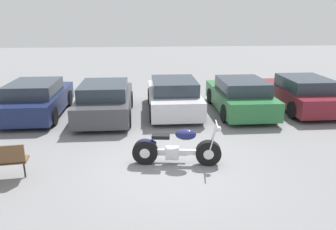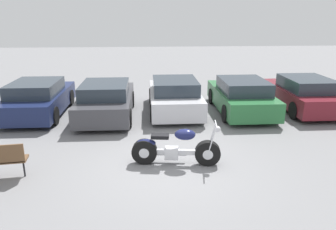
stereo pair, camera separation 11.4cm
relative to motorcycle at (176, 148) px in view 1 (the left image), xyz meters
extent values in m
plane|color=slate|center=(-0.12, -0.12, -0.43)|extent=(60.00, 60.00, 0.00)
cylinder|color=black|center=(0.81, -0.11, -0.10)|extent=(0.66, 0.28, 0.64)
cylinder|color=silver|center=(0.81, -0.11, -0.10)|extent=(0.28, 0.25, 0.26)
cylinder|color=black|center=(-0.77, 0.09, -0.10)|extent=(0.66, 0.28, 0.64)
cylinder|color=silver|center=(-0.77, 0.09, -0.10)|extent=(0.28, 0.25, 0.26)
cube|color=silver|center=(0.02, -0.01, -0.09)|extent=(1.22, 0.26, 0.12)
cube|color=silver|center=(-0.09, 0.01, -0.12)|extent=(0.37, 0.28, 0.30)
ellipsoid|color=#191E4C|center=(0.24, -0.03, 0.38)|extent=(0.56, 0.39, 0.28)
cube|color=black|center=(-0.37, 0.04, 0.32)|extent=(0.47, 0.29, 0.09)
ellipsoid|color=#191E4C|center=(-0.72, 0.09, 0.14)|extent=(0.50, 0.26, 0.20)
cylinder|color=silver|center=(0.89, -0.21, 0.28)|extent=(0.22, 0.06, 0.77)
cylinder|color=silver|center=(0.91, -0.03, 0.28)|extent=(0.22, 0.06, 0.77)
cylinder|color=silver|center=(0.99, -0.13, 0.66)|extent=(0.11, 0.62, 0.03)
sphere|color=silver|center=(1.03, -0.13, 0.54)|extent=(0.15, 0.15, 0.15)
cylinder|color=silver|center=(-0.29, 0.17, -0.22)|extent=(1.21, 0.23, 0.08)
cube|color=#19234C|center=(-4.71, 4.58, 0.08)|extent=(1.83, 4.06, 0.67)
cube|color=#28333D|center=(-4.71, 4.34, 0.65)|extent=(1.61, 2.11, 0.46)
cylinder|color=black|center=(-5.56, 5.84, -0.11)|extent=(0.20, 0.64, 0.64)
cylinder|color=black|center=(-3.85, 5.84, -0.11)|extent=(0.20, 0.64, 0.64)
cylinder|color=black|center=(-5.56, 3.32, -0.11)|extent=(0.20, 0.64, 0.64)
cylinder|color=black|center=(-3.85, 3.32, -0.11)|extent=(0.20, 0.64, 0.64)
cube|color=#3D3D42|center=(-2.16, 4.18, 0.08)|extent=(1.83, 4.06, 0.67)
cube|color=#28333D|center=(-2.16, 3.94, 0.65)|extent=(1.61, 2.11, 0.46)
cylinder|color=black|center=(-3.02, 5.44, -0.11)|extent=(0.20, 0.64, 0.64)
cylinder|color=black|center=(-1.31, 5.44, -0.11)|extent=(0.20, 0.64, 0.64)
cylinder|color=black|center=(-3.02, 2.92, -0.11)|extent=(0.20, 0.64, 0.64)
cylinder|color=black|center=(-1.31, 2.92, -0.11)|extent=(0.20, 0.64, 0.64)
cube|color=#BCBCC1|center=(0.38, 4.64, 0.08)|extent=(1.83, 4.06, 0.67)
cube|color=#28333D|center=(0.38, 4.40, 0.65)|extent=(1.61, 2.11, 0.46)
cylinder|color=black|center=(-0.48, 5.90, -0.11)|extent=(0.20, 0.64, 0.64)
cylinder|color=black|center=(1.24, 5.90, -0.11)|extent=(0.20, 0.64, 0.64)
cylinder|color=black|center=(-0.48, 3.38, -0.11)|extent=(0.20, 0.64, 0.64)
cylinder|color=black|center=(1.24, 3.38, -0.11)|extent=(0.20, 0.64, 0.64)
cube|color=#286B38|center=(2.92, 4.43, 0.08)|extent=(1.83, 4.06, 0.67)
cube|color=#28333D|center=(2.92, 4.18, 0.65)|extent=(1.61, 2.11, 0.46)
cylinder|color=black|center=(2.07, 5.68, -0.11)|extent=(0.20, 0.64, 0.64)
cylinder|color=black|center=(3.78, 5.68, -0.11)|extent=(0.20, 0.64, 0.64)
cylinder|color=black|center=(2.07, 3.17, -0.11)|extent=(0.20, 0.64, 0.64)
cylinder|color=black|center=(3.78, 3.17, -0.11)|extent=(0.20, 0.64, 0.64)
cube|color=maroon|center=(5.47, 4.63, 0.08)|extent=(1.83, 4.06, 0.67)
cube|color=#28333D|center=(5.47, 4.39, 0.65)|extent=(1.61, 2.11, 0.46)
cylinder|color=black|center=(4.61, 5.89, -0.11)|extent=(0.20, 0.64, 0.64)
cylinder|color=black|center=(6.32, 5.89, -0.11)|extent=(0.20, 0.64, 0.64)
cylinder|color=black|center=(4.61, 3.38, -0.11)|extent=(0.20, 0.64, 0.64)
cylinder|color=black|center=(-3.58, -0.42, -0.20)|extent=(0.04, 0.04, 0.45)
camera|label=1|loc=(-0.80, -7.53, 3.26)|focal=35.00mm
camera|label=2|loc=(-0.68, -7.54, 3.26)|focal=35.00mm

